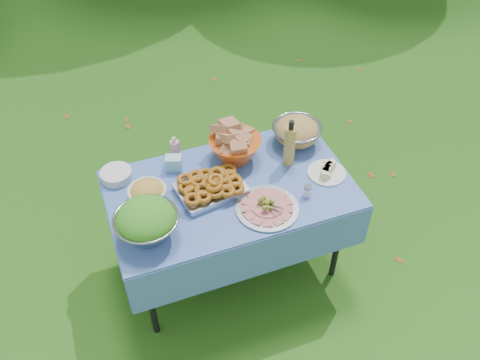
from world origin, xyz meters
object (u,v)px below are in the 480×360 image
salad_bowl (146,222)px  pasta_bowl_steel (297,131)px  oil_bottle (290,143)px  charcuterie_platter (267,204)px  plate_stack (116,175)px  picnic_table (231,229)px  bread_bowl (235,144)px

salad_bowl → pasta_bowl_steel: salad_bowl is taller
pasta_bowl_steel → oil_bottle: (-0.13, -0.17, 0.08)m
salad_bowl → charcuterie_platter: salad_bowl is taller
plate_stack → oil_bottle: oil_bottle is taller
pasta_bowl_steel → salad_bowl: bearing=-157.6°
picnic_table → plate_stack: bearing=152.6°
picnic_table → plate_stack: (-0.62, 0.32, 0.41)m
pasta_bowl_steel → picnic_table: bearing=-154.9°
picnic_table → charcuterie_platter: 0.50m
bread_bowl → charcuterie_platter: (0.02, -0.49, -0.07)m
oil_bottle → picnic_table: bearing=-168.3°
charcuterie_platter → oil_bottle: oil_bottle is taller
plate_stack → picnic_table: bearing=-27.4°
salad_bowl → charcuterie_platter: (0.68, -0.04, -0.07)m
charcuterie_platter → oil_bottle: size_ratio=1.13×
oil_bottle → bread_bowl: bearing=150.9°
plate_stack → pasta_bowl_steel: pasta_bowl_steel is taller
pasta_bowl_steel → oil_bottle: 0.23m
salad_bowl → bread_bowl: salad_bowl is taller
picnic_table → oil_bottle: 0.69m
salad_bowl → pasta_bowl_steel: 1.19m
bread_bowl → charcuterie_platter: bearing=-87.8°
charcuterie_platter → plate_stack: bearing=143.8°
picnic_table → oil_bottle: oil_bottle is taller
pasta_bowl_steel → plate_stack: bearing=176.9°
bread_bowl → picnic_table: bearing=-115.8°
plate_stack → charcuterie_platter: 0.95m
salad_bowl → charcuterie_platter: 0.69m
salad_bowl → plate_stack: (-0.08, 0.52, -0.09)m
charcuterie_platter → picnic_table: bearing=120.8°
salad_bowl → plate_stack: size_ratio=1.84×
picnic_table → salad_bowl: bearing=-160.5°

